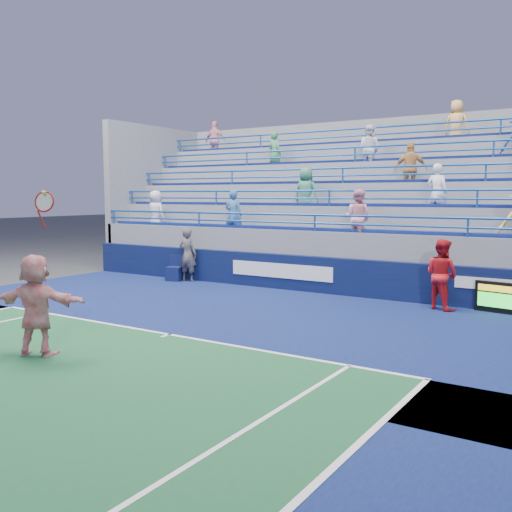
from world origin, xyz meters
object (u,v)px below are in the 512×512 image
Objects in this scene: line_judge at (188,255)px; ball_girl at (441,274)px; tennis_player at (36,305)px; judge_chair at (175,273)px; serve_speed_board at (498,298)px.

line_judge is 8.65m from ball_girl.
line_judge reaches higher than ball_girl.
ball_girl is (5.10, 8.37, -0.03)m from tennis_player.
line_judge is at bearing 25.04° from judge_chair.
serve_speed_board is at bearing 173.19° from line_judge.
tennis_player is 9.31m from line_judge.
serve_speed_board is 0.62× the size of line_judge.
ball_girl is at bearing -167.87° from serve_speed_board.
tennis_player is 9.80m from ball_girl.
judge_chair is 0.29× the size of tennis_player.
judge_chair is 0.48× the size of line_judge.
judge_chair is 0.48× the size of ball_girl.
ball_girl is (-1.34, -0.29, 0.52)m from serve_speed_board.
tennis_player reaches higher than judge_chair.
line_judge reaches higher than judge_chair.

